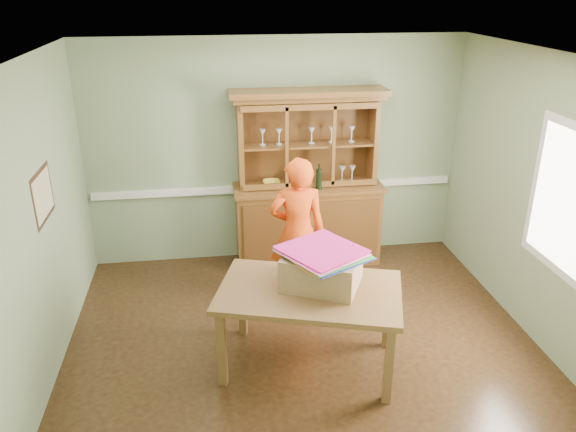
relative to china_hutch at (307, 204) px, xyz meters
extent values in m
plane|color=#493017|center=(-0.35, -1.76, -0.75)|extent=(4.50, 4.50, 0.00)
plane|color=white|center=(-0.35, -1.76, 1.95)|extent=(4.50, 4.50, 0.00)
plane|color=gray|center=(-0.35, 0.24, 0.60)|extent=(4.50, 0.00, 4.50)
plane|color=gray|center=(-2.60, -1.76, 0.60)|extent=(0.00, 4.00, 4.00)
plane|color=gray|center=(1.90, -1.76, 0.60)|extent=(0.00, 4.00, 4.00)
plane|color=gray|center=(-0.35, -3.76, 0.60)|extent=(4.50, 0.00, 4.50)
cube|color=white|center=(-0.35, 0.22, 0.15)|extent=(4.41, 0.05, 0.08)
cube|color=#372516|center=(-2.58, -1.46, 0.80)|extent=(0.03, 0.60, 0.46)
cube|color=beige|center=(-2.57, -1.46, 0.80)|extent=(0.01, 0.52, 0.38)
cube|color=white|center=(1.88, -2.06, 0.75)|extent=(0.03, 0.96, 1.36)
cube|color=white|center=(1.87, -2.06, 0.75)|extent=(0.01, 0.80, 1.20)
cube|color=brown|center=(0.00, -0.02, -0.27)|extent=(1.73, 0.53, 0.96)
cube|color=brown|center=(0.00, -0.03, 0.23)|extent=(1.79, 0.59, 0.04)
cube|color=brown|center=(0.00, 0.22, 0.76)|extent=(1.63, 0.04, 1.01)
cube|color=brown|center=(-0.79, 0.06, 0.76)|extent=(0.06, 0.36, 1.01)
cube|color=brown|center=(0.79, 0.06, 0.76)|extent=(0.06, 0.36, 1.01)
cube|color=brown|center=(0.00, 0.06, 1.29)|extent=(1.73, 0.42, 0.06)
cube|color=brown|center=(0.00, 0.04, 1.35)|extent=(1.80, 0.46, 0.06)
cube|color=brown|center=(0.00, 0.06, 0.73)|extent=(1.52, 0.32, 0.02)
imported|color=#B2B2B7|center=(-0.14, 0.06, 0.34)|extent=(0.18, 0.18, 0.18)
imported|color=yellow|center=(-0.43, 0.06, 0.28)|extent=(0.21, 0.21, 0.05)
cylinder|color=black|center=(0.10, -0.19, 0.41)|extent=(0.07, 0.07, 0.31)
cube|color=brown|center=(-0.35, -2.08, 0.01)|extent=(1.78, 1.36, 0.05)
cube|color=brown|center=(-1.13, -2.24, -0.38)|extent=(0.09, 0.09, 0.73)
cube|color=brown|center=(-0.91, -1.50, -0.38)|extent=(0.09, 0.09, 0.73)
cube|color=brown|center=(0.21, -2.65, -0.38)|extent=(0.09, 0.09, 0.73)
cube|color=brown|center=(0.43, -1.91, -0.38)|extent=(0.09, 0.09, 0.73)
cube|color=#A78356|center=(-0.23, -2.01, 0.19)|extent=(0.79, 0.73, 0.30)
cube|color=blue|center=(-0.22, -2.02, 0.34)|extent=(0.81, 0.81, 0.01)
cube|color=orange|center=(-0.22, -2.02, 0.35)|extent=(0.81, 0.81, 0.01)
cube|color=#38C25F|center=(-0.22, -2.02, 0.36)|extent=(0.81, 0.81, 0.01)
cube|color=#30A8E4|center=(-0.22, -2.02, 0.37)|extent=(0.81, 0.81, 0.01)
cube|color=pink|center=(-0.22, -2.02, 0.38)|extent=(0.81, 0.81, 0.01)
cube|color=#D22098|center=(-0.22, -2.02, 0.38)|extent=(0.81, 0.81, 0.01)
cube|color=#DA2180|center=(-0.22, -2.02, 0.39)|extent=(0.81, 0.81, 0.01)
imported|color=#FD4D10|center=(-0.28, -0.95, 0.07)|extent=(0.62, 0.42, 1.63)
camera|label=1|loc=(-1.14, -6.23, 2.52)|focal=35.00mm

